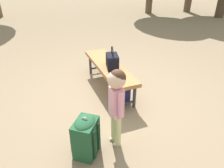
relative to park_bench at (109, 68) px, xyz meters
The scene contains 6 objects.
ground_plane 0.54m from the park_bench, ahead, with size 40.00×40.00×0.00m, color #7F6B51.
park_bench is the anchor object (origin of this frame).
handbag 0.22m from the park_bench, 13.04° to the left, with size 0.33×0.20×0.37m.
child_standing 1.38m from the park_bench, ahead, with size 0.26×0.20×0.99m.
backpack_large 1.55m from the park_bench, 20.02° to the right, with size 0.38×0.35×0.52m.
backpack_small 0.57m from the park_bench, 16.01° to the left, with size 0.22×0.20×0.30m.
Camera 1 is at (2.89, -0.58, 1.91)m, focal length 33.81 mm.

